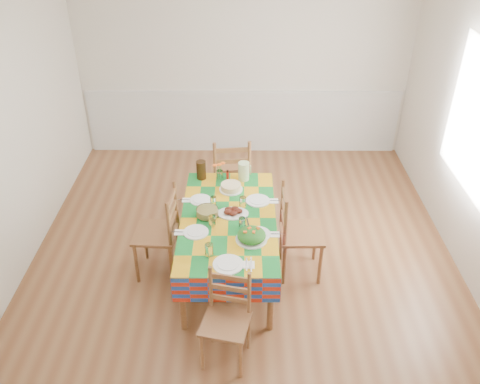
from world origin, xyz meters
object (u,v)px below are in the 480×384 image
chair_far (231,176)px  green_pitcher (244,171)px  tea_pitcher (201,170)px  meat_platter (233,212)px  chair_right (297,233)px  dining_table (228,224)px  chair_left (160,233)px  chair_near (226,320)px

chair_far → green_pitcher: bearing=106.5°
green_pitcher → tea_pitcher: (-0.46, 0.02, 0.00)m
meat_platter → chair_right: (0.64, -0.06, -0.21)m
dining_table → meat_platter: (0.04, 0.06, 0.10)m
chair_right → green_pitcher: bearing=35.5°
chair_left → chair_far: bearing=151.6°
tea_pitcher → chair_left: size_ratio=0.21×
tea_pitcher → chair_far: bearing=46.2°
tea_pitcher → chair_near: bearing=-80.0°
meat_platter → chair_near: (-0.03, -1.15, -0.27)m
chair_right → chair_far: bearing=31.4°
dining_table → chair_far: (0.00, 1.07, -0.10)m
meat_platter → tea_pitcher: size_ratio=1.48×
meat_platter → chair_left: bearing=-174.7°
chair_near → chair_far: bearing=102.7°
dining_table → chair_left: chair_left is taller
tea_pitcher → chair_right: bearing=-36.9°
chair_left → meat_platter: bearing=99.3°
dining_table → meat_platter: meat_platter is taller
green_pitcher → chair_near: (-0.14, -1.80, -0.35)m
chair_near → chair_far: size_ratio=0.84×
meat_platter → green_pitcher: (0.11, 0.66, 0.08)m
dining_table → meat_platter: bearing=56.9°
meat_platter → green_pitcher: green_pitcher is taller
dining_table → chair_left: 0.69m
chair_right → chair_left: bearing=89.4°
chair_right → chair_near: bearing=147.6°
meat_platter → chair_far: bearing=92.1°
dining_table → green_pitcher: bearing=78.4°
dining_table → chair_left: (-0.68, -0.00, -0.11)m
chair_far → chair_right: (0.67, -1.07, -0.01)m
dining_table → tea_pitcher: size_ratio=8.26×
chair_near → tea_pitcher: bearing=112.6°
chair_far → chair_near: bearing=84.4°
meat_platter → chair_far: (-0.04, 1.01, -0.19)m
green_pitcher → chair_right: 0.94m
dining_table → chair_left: bearing=-179.7°
green_pitcher → chair_left: bearing=-138.8°
dining_table → chair_right: 0.69m
green_pitcher → chair_far: 0.47m
dining_table → tea_pitcher: (-0.31, 0.74, 0.18)m
chair_far → tea_pitcher: bearing=40.5°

